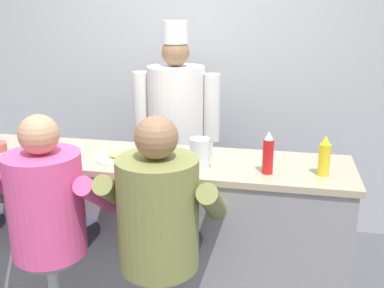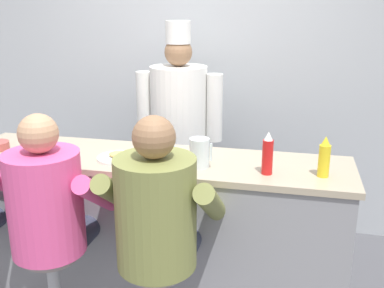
{
  "view_description": "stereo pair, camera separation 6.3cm",
  "coord_description": "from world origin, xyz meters",
  "px_view_note": "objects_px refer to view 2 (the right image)",
  "views": [
    {
      "loc": [
        0.83,
        -2.34,
        1.98
      ],
      "look_at": [
        0.29,
        0.28,
        1.16
      ],
      "focal_mm": 42.0,
      "sensor_mm": 36.0,
      "label": 1
    },
    {
      "loc": [
        0.89,
        -2.33,
        1.98
      ],
      "look_at": [
        0.29,
        0.28,
        1.16
      ],
      "focal_mm": 42.0,
      "sensor_mm": 36.0,
      "label": 2
    }
  ],
  "objects_px": {
    "ketchup_bottle_red": "(268,154)",
    "napkin_dispenser_chrome": "(145,160)",
    "mustard_bottle_yellow": "(324,158)",
    "cook_in_whites_near": "(179,125)",
    "diner_seated_olive": "(158,216)",
    "breakfast_plate": "(118,157)",
    "hot_sauce_bottle_orange": "(160,152)",
    "water_pitcher_clear": "(200,153)",
    "diner_seated_pink": "(50,207)",
    "coffee_mug_blue": "(164,149)"
  },
  "relations": [
    {
      "from": "ketchup_bottle_red",
      "to": "napkin_dispenser_chrome",
      "type": "bearing_deg",
      "value": -172.99
    },
    {
      "from": "mustard_bottle_yellow",
      "to": "cook_in_whites_near",
      "type": "relative_size",
      "value": 0.13
    },
    {
      "from": "napkin_dispenser_chrome",
      "to": "mustard_bottle_yellow",
      "type": "bearing_deg",
      "value": 6.62
    },
    {
      "from": "napkin_dispenser_chrome",
      "to": "cook_in_whites_near",
      "type": "height_order",
      "value": "cook_in_whites_near"
    },
    {
      "from": "diner_seated_olive",
      "to": "breakfast_plate",
      "type": "bearing_deg",
      "value": 131.25
    },
    {
      "from": "hot_sauce_bottle_orange",
      "to": "water_pitcher_clear",
      "type": "bearing_deg",
      "value": -5.04
    },
    {
      "from": "water_pitcher_clear",
      "to": "breakfast_plate",
      "type": "distance_m",
      "value": 0.54
    },
    {
      "from": "mustard_bottle_yellow",
      "to": "cook_in_whites_near",
      "type": "bearing_deg",
      "value": 138.7
    },
    {
      "from": "ketchup_bottle_red",
      "to": "mustard_bottle_yellow",
      "type": "xyz_separation_m",
      "value": [
        0.32,
        0.03,
        -0.01
      ]
    },
    {
      "from": "napkin_dispenser_chrome",
      "to": "diner_seated_olive",
      "type": "xyz_separation_m",
      "value": [
        0.18,
        -0.33,
        -0.19
      ]
    },
    {
      "from": "napkin_dispenser_chrome",
      "to": "diner_seated_olive",
      "type": "height_order",
      "value": "diner_seated_olive"
    },
    {
      "from": "water_pitcher_clear",
      "to": "diner_seated_olive",
      "type": "distance_m",
      "value": 0.51
    },
    {
      "from": "diner_seated_pink",
      "to": "coffee_mug_blue",
      "type": "bearing_deg",
      "value": 49.44
    },
    {
      "from": "coffee_mug_blue",
      "to": "napkin_dispenser_chrome",
      "type": "bearing_deg",
      "value": -98.92
    },
    {
      "from": "cook_in_whites_near",
      "to": "mustard_bottle_yellow",
      "type": "bearing_deg",
      "value": -41.3
    },
    {
      "from": "diner_seated_pink",
      "to": "diner_seated_olive",
      "type": "relative_size",
      "value": 0.98
    },
    {
      "from": "ketchup_bottle_red",
      "to": "water_pitcher_clear",
      "type": "relative_size",
      "value": 1.42
    },
    {
      "from": "coffee_mug_blue",
      "to": "napkin_dispenser_chrome",
      "type": "height_order",
      "value": "napkin_dispenser_chrome"
    },
    {
      "from": "cook_in_whites_near",
      "to": "water_pitcher_clear",
      "type": "bearing_deg",
      "value": -68.55
    },
    {
      "from": "cook_in_whites_near",
      "to": "diner_seated_olive",
      "type": "bearing_deg",
      "value": -79.85
    },
    {
      "from": "napkin_dispenser_chrome",
      "to": "diner_seated_pink",
      "type": "xyz_separation_m",
      "value": [
        -0.47,
        -0.33,
        -0.21
      ]
    },
    {
      "from": "hot_sauce_bottle_orange",
      "to": "coffee_mug_blue",
      "type": "bearing_deg",
      "value": 94.86
    },
    {
      "from": "diner_seated_olive",
      "to": "hot_sauce_bottle_orange",
      "type": "bearing_deg",
      "value": 105.19
    },
    {
      "from": "breakfast_plate",
      "to": "napkin_dispenser_chrome",
      "type": "bearing_deg",
      "value": -31.01
    },
    {
      "from": "hot_sauce_bottle_orange",
      "to": "ketchup_bottle_red",
      "type": "bearing_deg",
      "value": -4.25
    },
    {
      "from": "coffee_mug_blue",
      "to": "cook_in_whites_near",
      "type": "height_order",
      "value": "cook_in_whites_near"
    },
    {
      "from": "mustard_bottle_yellow",
      "to": "breakfast_plate",
      "type": "bearing_deg",
      "value": 179.26
    },
    {
      "from": "ketchup_bottle_red",
      "to": "hot_sauce_bottle_orange",
      "type": "height_order",
      "value": "ketchup_bottle_red"
    },
    {
      "from": "hot_sauce_bottle_orange",
      "to": "coffee_mug_blue",
      "type": "xyz_separation_m",
      "value": [
        -0.01,
        0.13,
        -0.03
      ]
    },
    {
      "from": "mustard_bottle_yellow",
      "to": "coffee_mug_blue",
      "type": "bearing_deg",
      "value": 171.76
    },
    {
      "from": "mustard_bottle_yellow",
      "to": "napkin_dispenser_chrome",
      "type": "height_order",
      "value": "mustard_bottle_yellow"
    },
    {
      "from": "mustard_bottle_yellow",
      "to": "diner_seated_olive",
      "type": "xyz_separation_m",
      "value": [
        -0.86,
        -0.45,
        -0.25
      ]
    },
    {
      "from": "diner_seated_pink",
      "to": "diner_seated_olive",
      "type": "height_order",
      "value": "diner_seated_olive"
    },
    {
      "from": "ketchup_bottle_red",
      "to": "water_pitcher_clear",
      "type": "distance_m",
      "value": 0.41
    },
    {
      "from": "hot_sauce_bottle_orange",
      "to": "diner_seated_pink",
      "type": "bearing_deg",
      "value": -138.05
    },
    {
      "from": "water_pitcher_clear",
      "to": "diner_seated_pink",
      "type": "bearing_deg",
      "value": -150.28
    },
    {
      "from": "napkin_dispenser_chrome",
      "to": "diner_seated_pink",
      "type": "bearing_deg",
      "value": -144.86
    },
    {
      "from": "ketchup_bottle_red",
      "to": "coffee_mug_blue",
      "type": "xyz_separation_m",
      "value": [
        -0.68,
        0.18,
        -0.08
      ]
    },
    {
      "from": "diner_seated_pink",
      "to": "cook_in_whites_near",
      "type": "relative_size",
      "value": 0.77
    },
    {
      "from": "coffee_mug_blue",
      "to": "napkin_dispenser_chrome",
      "type": "relative_size",
      "value": 1.09
    },
    {
      "from": "ketchup_bottle_red",
      "to": "breakfast_plate",
      "type": "bearing_deg",
      "value": 177.07
    },
    {
      "from": "diner_seated_pink",
      "to": "cook_in_whites_near",
      "type": "distance_m",
      "value": 1.49
    },
    {
      "from": "water_pitcher_clear",
      "to": "coffee_mug_blue",
      "type": "distance_m",
      "value": 0.31
    },
    {
      "from": "mustard_bottle_yellow",
      "to": "water_pitcher_clear",
      "type": "xyz_separation_m",
      "value": [
        -0.73,
        -0.01,
        -0.02
      ]
    },
    {
      "from": "ketchup_bottle_red",
      "to": "diner_seated_pink",
      "type": "distance_m",
      "value": 1.29
    },
    {
      "from": "coffee_mug_blue",
      "to": "diner_seated_pink",
      "type": "bearing_deg",
      "value": -130.56
    },
    {
      "from": "breakfast_plate",
      "to": "ketchup_bottle_red",
      "type": "bearing_deg",
      "value": -2.93
    },
    {
      "from": "water_pitcher_clear",
      "to": "coffee_mug_blue",
      "type": "height_order",
      "value": "water_pitcher_clear"
    },
    {
      "from": "diner_seated_olive",
      "to": "ketchup_bottle_red",
      "type": "bearing_deg",
      "value": 37.48
    },
    {
      "from": "breakfast_plate",
      "to": "coffee_mug_blue",
      "type": "height_order",
      "value": "coffee_mug_blue"
    }
  ]
}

